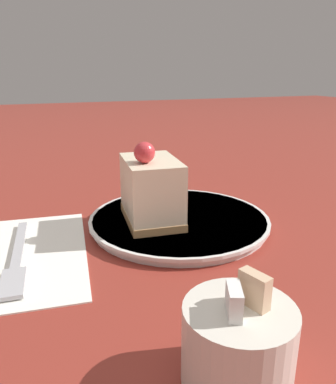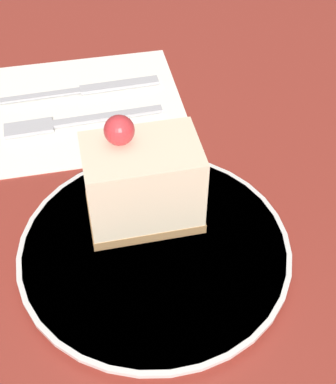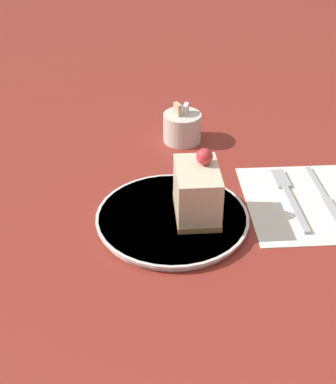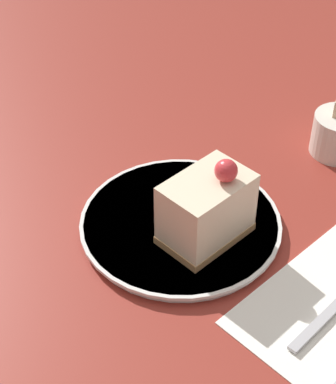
% 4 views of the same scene
% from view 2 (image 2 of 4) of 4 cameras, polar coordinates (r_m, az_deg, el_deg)
% --- Properties ---
extents(ground_plane, '(4.00, 4.00, 0.00)m').
position_cam_2_polar(ground_plane, '(0.46, -2.87, -7.06)').
color(ground_plane, maroon).
extents(plate, '(0.23, 0.23, 0.01)m').
position_cam_2_polar(plate, '(0.45, -1.33, -6.43)').
color(plate, silver).
rests_on(plate, ground_plane).
extents(cake_slice, '(0.07, 0.10, 0.10)m').
position_cam_2_polar(cake_slice, '(0.44, -2.75, 1.05)').
color(cake_slice, '#9E7547').
rests_on(cake_slice, plate).
extents(napkin, '(0.22, 0.23, 0.00)m').
position_cam_2_polar(napkin, '(0.61, -9.08, 8.94)').
color(napkin, white).
rests_on(napkin, ground_plane).
extents(fork, '(0.03, 0.17, 0.00)m').
position_cam_2_polar(fork, '(0.59, -10.40, 7.37)').
color(fork, '#B2B2B7').
rests_on(fork, napkin).
extents(knife, '(0.03, 0.18, 0.00)m').
position_cam_2_polar(knife, '(0.63, -7.77, 10.91)').
color(knife, '#B2B2B7').
rests_on(knife, napkin).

